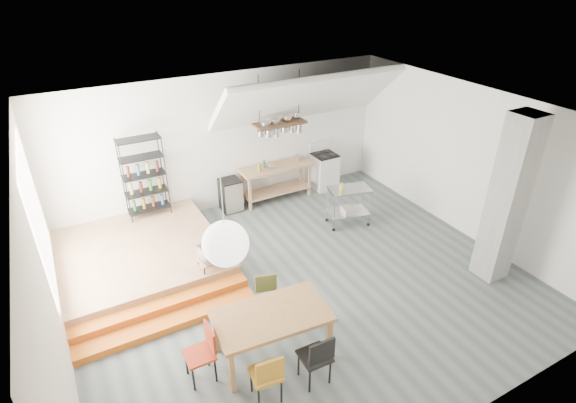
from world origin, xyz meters
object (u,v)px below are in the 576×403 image
mini_fridge (231,195)px  stove (324,170)px  rolling_cart (349,201)px  dining_table (272,318)px

mini_fridge → stove: bearing=-1.0°
rolling_cart → mini_fridge: (-2.08, 1.89, -0.19)m
rolling_cart → mini_fridge: size_ratio=1.27×
stove → dining_table: (-3.77, -4.44, 0.23)m
stove → mini_fridge: (-2.60, 0.04, -0.09)m
stove → dining_table: bearing=-130.3°
dining_table → stove: bearing=54.4°
dining_table → mini_fridge: size_ratio=2.23×
dining_table → mini_fridge: 4.64m
rolling_cart → mini_fridge: bearing=151.1°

